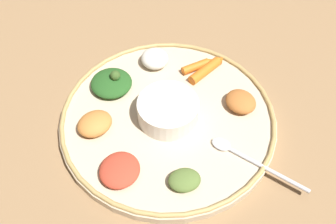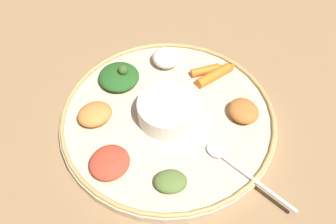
{
  "view_description": "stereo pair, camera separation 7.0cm",
  "coord_description": "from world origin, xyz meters",
  "px_view_note": "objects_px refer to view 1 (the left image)",
  "views": [
    {
      "loc": [
        -0.34,
        -0.26,
        0.58
      ],
      "look_at": [
        0.0,
        0.0,
        0.03
      ],
      "focal_mm": 42.17,
      "sensor_mm": 36.0,
      "label": 1
    },
    {
      "loc": [
        -0.3,
        -0.32,
        0.58
      ],
      "look_at": [
        0.0,
        0.0,
        0.03
      ],
      "focal_mm": 42.17,
      "sensor_mm": 36.0,
      "label": 2
    }
  ],
  "objects_px": {
    "spoon": "(244,156)",
    "carrot_outer": "(198,66)",
    "greens_pile": "(112,83)",
    "center_bowl": "(168,110)",
    "carrot_near_spoon": "(207,69)"
  },
  "relations": [
    {
      "from": "carrot_outer",
      "to": "carrot_near_spoon",
      "type": "bearing_deg",
      "value": -84.82
    },
    {
      "from": "spoon",
      "to": "carrot_near_spoon",
      "type": "xyz_separation_m",
      "value": [
        0.13,
        0.16,
        0.01
      ]
    },
    {
      "from": "spoon",
      "to": "greens_pile",
      "type": "xyz_separation_m",
      "value": [
        -0.02,
        0.28,
        0.01
      ]
    },
    {
      "from": "carrot_near_spoon",
      "to": "carrot_outer",
      "type": "relative_size",
      "value": 1.31
    },
    {
      "from": "center_bowl",
      "to": "greens_pile",
      "type": "height_order",
      "value": "same"
    },
    {
      "from": "carrot_near_spoon",
      "to": "greens_pile",
      "type": "bearing_deg",
      "value": 139.49
    },
    {
      "from": "carrot_outer",
      "to": "center_bowl",
      "type": "bearing_deg",
      "value": -168.61
    },
    {
      "from": "center_bowl",
      "to": "spoon",
      "type": "xyz_separation_m",
      "value": [
        0.01,
        -0.15,
        -0.02
      ]
    },
    {
      "from": "carrot_near_spoon",
      "to": "spoon",
      "type": "bearing_deg",
      "value": -128.56
    },
    {
      "from": "greens_pile",
      "to": "carrot_outer",
      "type": "relative_size",
      "value": 1.34
    },
    {
      "from": "spoon",
      "to": "greens_pile",
      "type": "distance_m",
      "value": 0.28
    },
    {
      "from": "spoon",
      "to": "carrot_outer",
      "type": "bearing_deg",
      "value": 55.1
    },
    {
      "from": "center_bowl",
      "to": "carrot_outer",
      "type": "distance_m",
      "value": 0.14
    },
    {
      "from": "center_bowl",
      "to": "carrot_near_spoon",
      "type": "height_order",
      "value": "center_bowl"
    },
    {
      "from": "greens_pile",
      "to": "center_bowl",
      "type": "bearing_deg",
      "value": -86.78
    }
  ]
}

